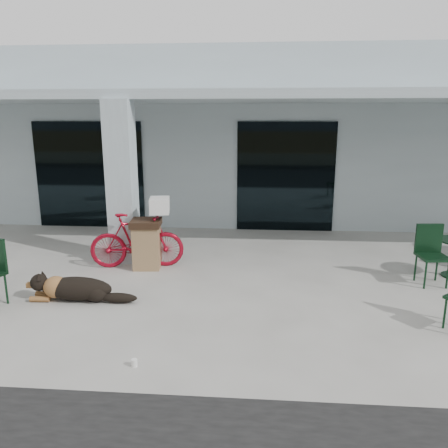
# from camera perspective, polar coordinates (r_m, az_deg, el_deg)

# --- Properties ---
(ground) EXTENTS (80.00, 80.00, 0.00)m
(ground) POSITION_cam_1_polar(r_m,az_deg,el_deg) (6.61, -5.82, -11.29)
(ground) COLOR #ADABA4
(ground) RESTS_ON ground
(building) EXTENTS (22.00, 7.00, 4.50)m
(building) POSITION_cam_1_polar(r_m,az_deg,el_deg) (14.44, 0.04, 11.59)
(building) COLOR silver
(building) RESTS_ON ground
(storefront_glass_left) EXTENTS (2.80, 0.06, 2.70)m
(storefront_glass_left) POSITION_cam_1_polar(r_m,az_deg,el_deg) (11.78, -17.16, 6.11)
(storefront_glass_left) COLOR black
(storefront_glass_left) RESTS_ON ground
(storefront_glass_right) EXTENTS (2.40, 0.06, 2.70)m
(storefront_glass_right) POSITION_cam_1_polar(r_m,az_deg,el_deg) (10.98, 8.04, 6.07)
(storefront_glass_right) COLOR black
(storefront_glass_right) RESTS_ON ground
(column) EXTENTS (0.50, 0.50, 3.12)m
(column) POSITION_cam_1_polar(r_m,az_deg,el_deg) (8.68, -13.18, 5.24)
(column) COLOR silver
(column) RESTS_ON ground
(overhang) EXTENTS (22.00, 2.80, 0.18)m
(overhang) POSITION_cam_1_polar(r_m,az_deg,el_deg) (9.56, -2.34, 16.24)
(overhang) COLOR silver
(overhang) RESTS_ON column
(bicycle) EXTENTS (1.81, 0.78, 1.06)m
(bicycle) POSITION_cam_1_polar(r_m,az_deg,el_deg) (8.42, -11.31, -2.12)
(bicycle) COLOR maroon
(bicycle) RESTS_ON ground
(laundry_basket) EXTENTS (0.43, 0.53, 0.28)m
(laundry_basket) POSITION_cam_1_polar(r_m,az_deg,el_deg) (8.23, -8.41, 2.43)
(laundry_basket) COLOR white
(laundry_basket) RESTS_ON bicycle
(dog) EXTENTS (1.31, 0.50, 0.43)m
(dog) POSITION_cam_1_polar(r_m,az_deg,el_deg) (7.24, -18.70, -7.83)
(dog) COLOR black
(dog) RESTS_ON ground
(cup_near_dog) EXTENTS (0.09, 0.09, 0.09)m
(cup_near_dog) POSITION_cam_1_polar(r_m,az_deg,el_deg) (5.36, -11.64, -17.34)
(cup_near_dog) COLOR white
(cup_near_dog) RESTS_ON ground
(cafe_chair_far_a) EXTENTS (0.51, 0.55, 1.02)m
(cafe_chair_far_a) POSITION_cam_1_polar(r_m,az_deg,el_deg) (8.20, 25.63, -3.79)
(cafe_chair_far_a) COLOR black
(cafe_chair_far_a) RESTS_ON ground
(trash_receptacle) EXTENTS (0.60, 0.60, 0.94)m
(trash_receptacle) POSITION_cam_1_polar(r_m,az_deg,el_deg) (8.38, -10.04, -2.57)
(trash_receptacle) COLOR #8F6E4A
(trash_receptacle) RESTS_ON ground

